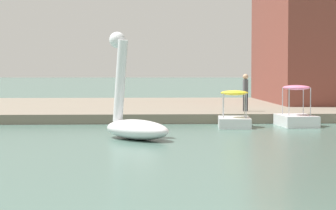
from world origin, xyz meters
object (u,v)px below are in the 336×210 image
(swan_boat, at_px, (134,118))
(person_on_path, at_px, (245,90))
(pedal_boat_yellow, at_px, (234,116))
(pedal_boat_pink, at_px, (296,115))

(swan_boat, relative_size, person_on_path, 2.10)
(swan_boat, distance_m, person_on_path, 10.00)
(pedal_boat_yellow, distance_m, person_on_path, 4.12)
(swan_boat, distance_m, pedal_boat_yellow, 6.20)
(swan_boat, xyz_separation_m, person_on_path, (5.16, 8.54, 0.68))
(swan_boat, bearing_deg, pedal_boat_yellow, 48.96)
(pedal_boat_pink, height_order, person_on_path, person_on_path)
(pedal_boat_pink, bearing_deg, swan_boat, -142.98)
(person_on_path, bearing_deg, swan_boat, -121.16)
(pedal_boat_yellow, bearing_deg, swan_boat, -131.04)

